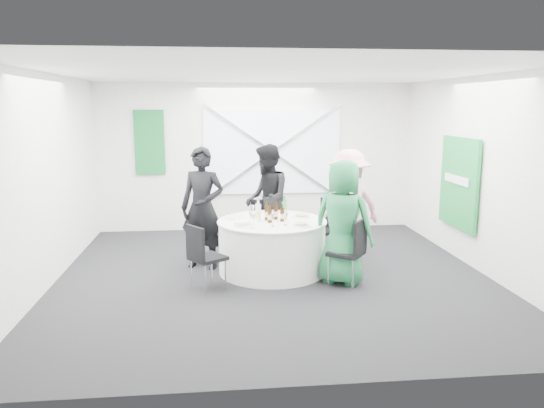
{
  "coord_description": "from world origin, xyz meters",
  "views": [
    {
      "loc": [
        -0.78,
        -7.13,
        2.37
      ],
      "look_at": [
        0.0,
        0.2,
        1.0
      ],
      "focal_mm": 35.0,
      "sensor_mm": 36.0,
      "label": 1
    }
  ],
  "objects": [
    {
      "name": "wine_glass_c",
      "position": [
        -0.25,
        0.48,
        0.88
      ],
      "size": [
        0.07,
        0.07,
        0.17
      ],
      "color": "white",
      "rests_on": "banquet_table"
    },
    {
      "name": "knife_c",
      "position": [
        -0.15,
        0.76,
        0.76
      ],
      "size": [
        0.15,
        0.02,
        0.01
      ],
      "primitive_type": "cube",
      "rotation": [
        0.0,
        0.0,
        1.54
      ],
      "color": "silver",
      "rests_on": "banquet_table"
    },
    {
      "name": "chair_front_right",
      "position": [
        0.98,
        -0.53,
        0.53
      ],
      "size": [
        0.58,
        0.58,
        0.91
      ],
      "rotation": [
        0.0,
        0.0,
        4.07
      ],
      "color": "black",
      "rests_on": "floor"
    },
    {
      "name": "banquet_table",
      "position": [
        0.0,
        0.2,
        0.38
      ],
      "size": [
        1.56,
        1.56,
        0.76
      ],
      "color": "silver",
      "rests_on": "floor"
    },
    {
      "name": "beer_bottle_c",
      "position": [
        0.14,
        0.13,
        0.85
      ],
      "size": [
        0.06,
        0.06,
        0.25
      ],
      "color": "#3B230A",
      "rests_on": "banquet_table"
    },
    {
      "name": "wine_glass_b",
      "position": [
        -0.03,
        -0.15,
        0.88
      ],
      "size": [
        0.07,
        0.07,
        0.17
      ],
      "color": "white",
      "rests_on": "banquet_table"
    },
    {
      "name": "plate_back_left",
      "position": [
        -0.51,
        0.46,
        0.77
      ],
      "size": [
        0.27,
        0.27,
        0.01
      ],
      "color": "white",
      "rests_on": "banquet_table"
    },
    {
      "name": "beer_bottle_b",
      "position": [
        0.06,
        0.27,
        0.86
      ],
      "size": [
        0.06,
        0.06,
        0.26
      ],
      "color": "#3B230A",
      "rests_on": "banquet_table"
    },
    {
      "name": "ceiling",
      "position": [
        0.0,
        0.0,
        2.8
      ],
      "size": [
        6.0,
        6.0,
        0.0
      ],
      "primitive_type": "plane",
      "rotation": [
        3.14,
        0.0,
        0.0
      ],
      "color": "white",
      "rests_on": "wall_back"
    },
    {
      "name": "window_brace_a",
      "position": [
        0.3,
        2.92,
        1.5
      ],
      "size": [
        2.63,
        0.05,
        1.84
      ],
      "primitive_type": "cube",
      "rotation": [
        0.0,
        0.97,
        0.0
      ],
      "color": "silver",
      "rests_on": "window_panel"
    },
    {
      "name": "beer_bottle_a",
      "position": [
        -0.07,
        0.23,
        0.86
      ],
      "size": [
        0.06,
        0.06,
        0.27
      ],
      "color": "#3B230A",
      "rests_on": "banquet_table"
    },
    {
      "name": "fork_a",
      "position": [
        -0.42,
        0.59,
        0.76
      ],
      "size": [
        0.08,
        0.14,
        0.01
      ],
      "primitive_type": "cube",
      "rotation": [
        0.0,
        0.0,
        2.69
      ],
      "color": "silver",
      "rests_on": "banquet_table"
    },
    {
      "name": "chair_back_left",
      "position": [
        -0.92,
        0.95,
        0.49
      ],
      "size": [
        0.54,
        0.54,
        0.85
      ],
      "rotation": [
        0.0,
        0.0,
        0.89
      ],
      "color": "black",
      "rests_on": "floor"
    },
    {
      "name": "plate_front_right",
      "position": [
        0.36,
        -0.18,
        0.78
      ],
      "size": [
        0.26,
        0.26,
        0.04
      ],
      "color": "white",
      "rests_on": "banquet_table"
    },
    {
      "name": "person_woman_pink",
      "position": [
        1.21,
        0.61,
        0.86
      ],
      "size": [
        1.22,
        0.85,
        1.73
      ],
      "primitive_type": "imported",
      "rotation": [
        0.0,
        0.0,
        -2.81
      ],
      "color": "pink",
      "rests_on": "floor"
    },
    {
      "name": "plate_back_right",
      "position": [
        0.46,
        0.4,
        0.78
      ],
      "size": [
        0.29,
        0.29,
        0.04
      ],
      "color": "white",
      "rests_on": "banquet_table"
    },
    {
      "name": "green_water_bottle",
      "position": [
        0.19,
        0.3,
        0.88
      ],
      "size": [
        0.08,
        0.08,
        0.31
      ],
      "color": "green",
      "rests_on": "banquet_table"
    },
    {
      "name": "knife_b",
      "position": [
        -0.3,
        -0.29,
        0.76
      ],
      "size": [
        0.11,
        0.12,
        0.01
      ],
      "primitive_type": "cube",
      "rotation": [
        0.0,
        0.0,
        -2.43
      ],
      "color": "silver",
      "rests_on": "banquet_table"
    },
    {
      "name": "window_brace_b",
      "position": [
        0.3,
        2.92,
        1.5
      ],
      "size": [
        2.63,
        0.05,
        1.84
      ],
      "primitive_type": "cube",
      "rotation": [
        0.0,
        -0.97,
        0.0
      ],
      "color": "silver",
      "rests_on": "window_panel"
    },
    {
      "name": "chair_back_right",
      "position": [
        0.9,
        0.81,
        0.55
      ],
      "size": [
        0.59,
        0.59,
        0.94
      ],
      "rotation": [
        0.0,
        0.0,
        -0.97
      ],
      "color": "black",
      "rests_on": "floor"
    },
    {
      "name": "fork_b",
      "position": [
        -0.51,
        -0.07,
        0.76
      ],
      "size": [
        0.12,
        0.12,
        0.01
      ],
      "primitive_type": "cube",
      "rotation": [
        0.0,
        0.0,
        -2.36
      ],
      "color": "silver",
      "rests_on": "banquet_table"
    },
    {
      "name": "wine_glass_e",
      "position": [
        -0.31,
        0.03,
        0.88
      ],
      "size": [
        0.07,
        0.07,
        0.17
      ],
      "color": "white",
      "rests_on": "banquet_table"
    },
    {
      "name": "fork_c",
      "position": [
        0.16,
        0.75,
        0.76
      ],
      "size": [
        0.15,
        0.02,
        0.01
      ],
      "primitive_type": "cube",
      "rotation": [
        0.0,
        0.0,
        1.59
      ],
      "color": "silver",
      "rests_on": "banquet_table"
    },
    {
      "name": "wall_right",
      "position": [
        3.0,
        0.0,
        1.4
      ],
      "size": [
        0.0,
        6.0,
        6.0
      ],
      "primitive_type": "plane",
      "rotation": [
        1.57,
        0.0,
        -1.57
      ],
      "color": "silver",
      "rests_on": "floor"
    },
    {
      "name": "napkin",
      "position": [
        -0.44,
        -0.13,
        0.8
      ],
      "size": [
        0.22,
        0.18,
        0.05
      ],
      "primitive_type": "cube",
      "rotation": [
        0.0,
        0.0,
        0.4
      ],
      "color": "silver",
      "rests_on": "plate_front_left"
    },
    {
      "name": "person_man_back",
      "position": [
        0.03,
        1.24,
        0.89
      ],
      "size": [
        0.5,
        0.87,
        1.77
      ],
      "primitive_type": "imported",
      "rotation": [
        0.0,
        0.0,
        -1.6
      ],
      "color": "black",
      "rests_on": "floor"
    },
    {
      "name": "person_man_back_left",
      "position": [
        -0.99,
        0.54,
        0.9
      ],
      "size": [
        0.76,
        0.62,
        1.79
      ],
      "primitive_type": "imported",
      "rotation": [
        0.0,
        0.0,
        -0.34
      ],
      "color": "black",
      "rests_on": "floor"
    },
    {
      "name": "clear_water_bottle",
      "position": [
        -0.2,
        0.2,
        0.88
      ],
      "size": [
        0.08,
        0.08,
        0.3
      ],
      "color": "white",
      "rests_on": "banquet_table"
    },
    {
      "name": "knife_a",
      "position": [
        -0.57,
        0.27,
        0.76
      ],
      "size": [
        0.08,
        0.14,
        0.01
      ],
      "primitive_type": "cube",
      "rotation": [
        0.0,
        0.0,
        2.72
      ],
      "color": "silver",
      "rests_on": "banquet_table"
    },
    {
      "name": "green_banner",
      "position": [
        -2.0,
        2.95,
        1.7
      ],
      "size": [
        0.55,
        0.04,
        1.2
      ],
      "primitive_type": "cube",
      "color": "#136124",
      "rests_on": "wall_back"
    },
    {
      "name": "person_woman_green",
      "position": [
        0.89,
        -0.38,
        0.84
      ],
      "size": [
        0.98,
        0.9,
        1.68
      ],
      "primitive_type": "imported",
      "rotation": [
        0.0,
        0.0,
        2.56
      ],
      "color": "#217944",
      "rests_on": "floor"
    },
    {
      "name": "wall_front",
      "position": [
        0.0,
        -3.0,
        1.4
      ],
      "size": [
        6.0,
        0.0,
        6.0
      ],
      "primitive_type": "plane",
      "rotation": [
        -1.57,
        0.0,
        0.0
      ],
      "color": "silver",
      "rests_on": "floor"
    },
    {
      "name": "floor",
      "position": [
        0.0,
        0.0,
        0.0
      ],
      "size": [
        6.0,
        6.0,
        0.0
      ],
      "primitive_type": "plane",
      "color": "black",
      "rests_on": "ground"
    },
    {
      "name": "plate_back",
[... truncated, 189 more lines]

